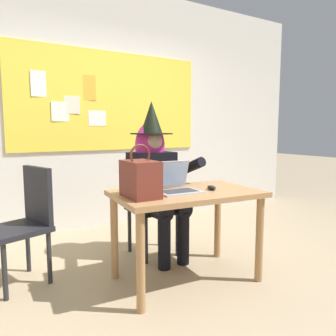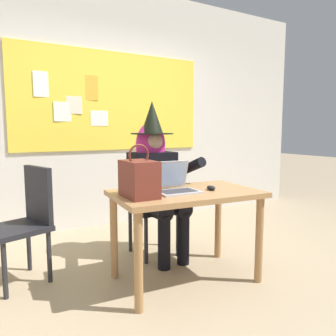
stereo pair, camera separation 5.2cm
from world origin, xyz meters
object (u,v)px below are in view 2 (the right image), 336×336
object	(u,v)px
chair_at_desk	(150,200)
laptop	(174,185)
desk_main	(186,204)
chair_spare_by_window	(26,218)
computer_mouse	(211,188)
person_costumed	(156,172)
handbag	(139,178)

from	to	relation	value
chair_at_desk	laptop	distance (m)	0.74
desk_main	chair_spare_by_window	size ratio (longest dim) A/B	1.29
computer_mouse	chair_spare_by_window	world-z (taller)	chair_spare_by_window
person_costumed	chair_spare_by_window	bearing A→B (deg)	-94.40
laptop	handbag	size ratio (longest dim) A/B	0.89
person_costumed	computer_mouse	distance (m)	0.67
laptop	handbag	world-z (taller)	handbag
desk_main	chair_at_desk	size ratio (longest dim) A/B	1.28
person_costumed	laptop	size ratio (longest dim) A/B	4.38
chair_at_desk	handbag	world-z (taller)	handbag
computer_mouse	chair_spare_by_window	bearing A→B (deg)	166.29
chair_spare_by_window	handbag	bearing A→B (deg)	117.10
desk_main	laptop	size ratio (longest dim) A/B	3.51
handbag	chair_spare_by_window	bearing A→B (deg)	136.13
person_costumed	computer_mouse	size ratio (longest dim) A/B	14.08
desk_main	chair_at_desk	xyz separation A→B (m)	(0.03, 0.70, -0.10)
person_costumed	laptop	world-z (taller)	person_costumed
chair_at_desk	computer_mouse	bearing A→B (deg)	10.94
person_costumed	computer_mouse	bearing A→B (deg)	11.81
chair_at_desk	chair_spare_by_window	xyz separation A→B (m)	(-1.13, -0.08, -0.01)
desk_main	person_costumed	size ratio (longest dim) A/B	0.80
desk_main	handbag	distance (m)	0.48
desk_main	computer_mouse	world-z (taller)	computer_mouse
computer_mouse	chair_spare_by_window	xyz separation A→B (m)	(-1.29, 0.69, -0.23)
desk_main	laptop	world-z (taller)	laptop
desk_main	chair_spare_by_window	bearing A→B (deg)	150.32
desk_main	handbag	xyz separation A→B (m)	(-0.41, -0.03, 0.24)
person_costumed	computer_mouse	world-z (taller)	person_costumed
chair_at_desk	person_costumed	bearing A→B (deg)	0.71
chair_at_desk	laptop	xyz separation A→B (m)	(-0.12, -0.68, 0.26)
computer_mouse	handbag	bearing A→B (deg)	-168.73
chair_spare_by_window	computer_mouse	bearing A→B (deg)	133.04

